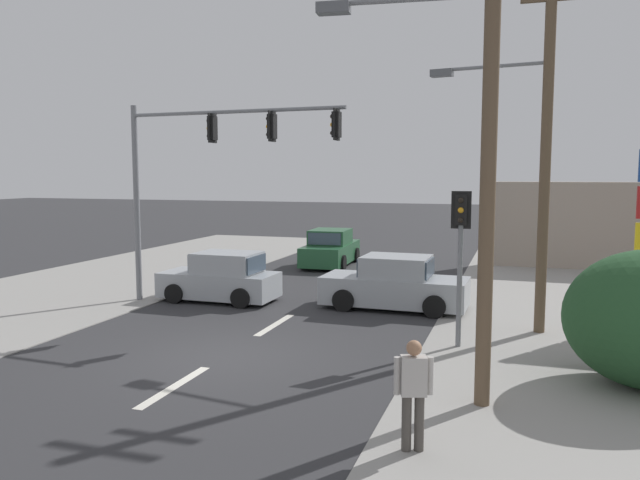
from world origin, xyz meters
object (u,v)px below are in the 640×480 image
sedan_oncoming_near (330,249)px  pedestal_signal_right_kerb (460,242)px  sedan_oncoming_mid (395,285)px  utility_pole_midground_right (540,133)px  hatchback_kerbside_parked (221,278)px  utility_pole_foreground_right (481,104)px  traffic_signal_mast (203,160)px  pedestrian_at_kerb (413,389)px

sedan_oncoming_near → pedestal_signal_right_kerb: bearing=-60.2°
sedan_oncoming_mid → utility_pole_midground_right: bearing=-23.2°
pedestal_signal_right_kerb → hatchback_kerbside_parked: size_ratio=0.97×
sedan_oncoming_mid → hatchback_kerbside_parked: (-5.35, -0.53, -0.00)m
utility_pole_foreground_right → utility_pole_midground_right: 5.62m
traffic_signal_mast → pedestal_signal_right_kerb: (7.64, -2.25, -1.94)m
utility_pole_midground_right → traffic_signal_mast: 9.32m
traffic_signal_mast → sedan_oncoming_mid: bearing=13.9°
pedestal_signal_right_kerb → sedan_oncoming_mid: 4.54m
utility_pole_midground_right → traffic_signal_mast: size_ratio=1.33×
sedan_oncoming_mid → pedestrian_at_kerb: pedestrian_at_kerb is taller
traffic_signal_mast → pedestrian_at_kerb: size_ratio=4.22×
utility_pole_foreground_right → hatchback_kerbside_parked: (-8.11, 6.62, -4.37)m
utility_pole_midground_right → hatchback_kerbside_parked: size_ratio=2.50×
sedan_oncoming_near → pedestrian_at_kerb: 18.14m
traffic_signal_mast → hatchback_kerbside_parked: size_ratio=1.88×
hatchback_kerbside_parked → pedestrian_at_kerb: pedestrian_at_kerb is taller
utility_pole_midground_right → sedan_oncoming_near: 13.08m
utility_pole_foreground_right → pedestal_signal_right_kerb: bearing=99.5°
utility_pole_midground_right → sedan_oncoming_near: bearing=131.0°
pedestal_signal_right_kerb → pedestrian_at_kerb: size_ratio=2.18×
sedan_oncoming_mid → sedan_oncoming_near: size_ratio=0.99×
sedan_oncoming_near → traffic_signal_mast: bearing=-97.3°
sedan_oncoming_mid → sedan_oncoming_near: same height
utility_pole_foreground_right → utility_pole_midground_right: size_ratio=1.03×
pedestrian_at_kerb → pedestal_signal_right_kerb: bearing=89.0°
sedan_oncoming_near → utility_pole_foreground_right: bearing=-64.5°
pedestal_signal_right_kerb → sedan_oncoming_mid: (-2.17, 3.60, -1.71)m
sedan_oncoming_mid → pedestrian_at_kerb: 9.51m
pedestal_signal_right_kerb → hatchback_kerbside_parked: bearing=157.8°
traffic_signal_mast → sedan_oncoming_near: 9.83m
utility_pole_foreground_right → hatchback_kerbside_parked: 11.34m
utility_pole_foreground_right → hatchback_kerbside_parked: size_ratio=2.58×
traffic_signal_mast → sedan_oncoming_mid: (5.47, 1.35, -3.65)m
pedestal_signal_right_kerb → sedan_oncoming_near: size_ratio=0.83×
sedan_oncoming_mid → utility_pole_foreground_right: bearing=-68.9°
traffic_signal_mast → sedan_oncoming_near: (1.17, 9.05, -3.65)m
pedestal_signal_right_kerb → hatchback_kerbside_parked: pedestal_signal_right_kerb is taller
pedestal_signal_right_kerb → sedan_oncoming_mid: pedestal_signal_right_kerb is taller
utility_pole_midground_right → utility_pole_foreground_right: bearing=-100.9°
pedestrian_at_kerb → traffic_signal_mast: bearing=133.6°
utility_pole_foreground_right → traffic_signal_mast: size_ratio=1.37×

